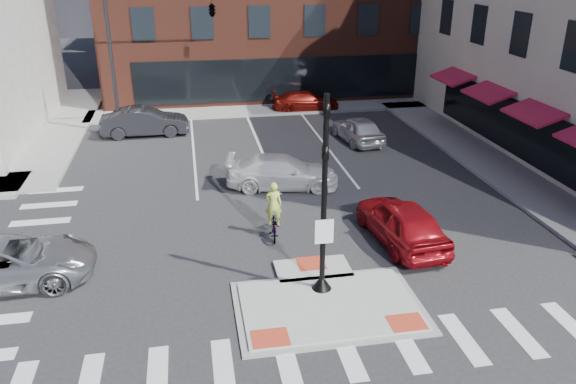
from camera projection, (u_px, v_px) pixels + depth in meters
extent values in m
plane|color=#28282B|center=(325.00, 299.00, 16.70)|extent=(120.00, 120.00, 0.00)
cube|color=gray|center=(329.00, 307.00, 16.24)|extent=(5.40, 3.60, 0.06)
cube|color=#A8A8A3|center=(329.00, 307.00, 16.23)|extent=(5.00, 3.20, 0.12)
cube|color=#A8A8A3|center=(313.00, 270.00, 18.13)|extent=(2.40, 1.40, 0.12)
cube|color=red|center=(270.00, 338.00, 14.81)|extent=(1.00, 0.80, 0.01)
cube|color=red|center=(407.00, 322.00, 15.43)|extent=(1.00, 0.80, 0.01)
cube|color=red|center=(311.00, 263.00, 18.38)|extent=(0.90, 0.90, 0.01)
cube|color=gray|center=(62.00, 127.00, 32.99)|extent=(3.00, 20.00, 0.15)
cube|color=gray|center=(490.00, 162.00, 27.50)|extent=(3.00, 24.00, 0.15)
cube|color=gray|center=(290.00, 108.00, 37.09)|extent=(26.00, 3.00, 0.15)
cube|color=black|center=(287.00, 79.00, 37.32)|extent=(20.00, 0.12, 2.80)
cube|color=black|center=(518.00, 129.00, 27.06)|extent=(0.12, 16.00, 2.60)
cube|color=#D01B46|center=(509.00, 102.00, 26.42)|extent=(1.46, 3.00, 0.58)
cube|color=#D01B46|center=(453.00, 77.00, 31.86)|extent=(1.46, 3.00, 0.58)
cone|color=black|center=(322.00, 282.00, 16.93)|extent=(0.60, 0.60, 0.45)
cylinder|color=black|center=(324.00, 195.00, 15.82)|extent=(0.16, 0.16, 5.80)
cube|color=white|center=(324.00, 232.00, 16.14)|extent=(0.55, 0.04, 0.75)
imported|color=black|center=(326.00, 123.00, 14.99)|extent=(0.18, 0.22, 1.10)
imported|color=black|center=(325.00, 165.00, 15.46)|extent=(0.18, 0.22, 1.10)
cylinder|color=black|center=(112.00, 64.00, 30.21)|extent=(0.20, 0.20, 8.00)
imported|color=black|center=(212.00, 8.00, 30.02)|extent=(0.48, 2.24, 0.90)
imported|color=#A2A4A8|center=(4.00, 262.00, 17.21)|extent=(5.53, 2.81, 1.50)
imported|color=maroon|center=(402.00, 222.00, 19.70)|extent=(2.31, 4.82, 1.59)
imported|color=silver|center=(282.00, 172.00, 24.46)|extent=(5.15, 2.78, 1.42)
imported|color=#28282D|center=(145.00, 122.00, 31.47)|extent=(4.83, 1.74, 1.58)
imported|color=silver|center=(358.00, 129.00, 30.40)|extent=(2.21, 4.37, 1.43)
imported|color=maroon|center=(306.00, 101.00, 36.58)|extent=(4.40, 1.89, 1.26)
imported|color=#3F3F44|center=(274.00, 225.00, 20.26)|extent=(0.77, 1.70, 0.86)
imported|color=#BBD049|center=(274.00, 204.00, 19.93)|extent=(0.65, 0.47, 1.65)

